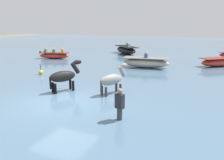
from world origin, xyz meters
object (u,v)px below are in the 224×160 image
Objects in this scene: person_wading_mid at (120,108)px; boat_far_offshore at (218,62)px; horse_lead_black at (64,77)px; horse_trailing_grey at (112,80)px; channel_buoy at (41,72)px; boat_mid_channel at (54,55)px; boat_mid_outer at (126,50)px; boat_distant_east at (146,62)px.

boat_far_offshore is at bearing 75.76° from person_wading_mid.
horse_lead_black is 1.05× the size of horse_trailing_grey.
horse_lead_black is 2.55m from horse_trailing_grey.
channel_buoy is (-6.39, 2.18, -0.53)m from horse_trailing_grey.
horse_lead_black reaches higher than boat_mid_channel.
boat_mid_outer is (-9.87, 4.66, 0.09)m from boat_far_offshore.
boat_far_offshore is at bearing 7.26° from boat_mid_channel.
boat_mid_channel is 0.98× the size of boat_far_offshore.
boat_mid_outer is 2.47× the size of person_wading_mid.
boat_distant_east is 9.87m from boat_mid_channel.
boat_distant_east is 5.31× the size of channel_buoy.
boat_distant_east is at bearing 75.94° from horse_lead_black.
channel_buoy is at bearing 144.79° from horse_lead_black.
channel_buoy is (3.82, -6.54, -0.15)m from boat_mid_channel.
horse_lead_black is 4.61m from person_wading_mid.
channel_buoy is at bearing -59.69° from boat_mid_channel.
horse_trailing_grey is at bearing -18.79° from channel_buoy.
boat_far_offshore is 0.80× the size of boat_mid_outer.
boat_distant_east is at bearing 93.02° from horse_trailing_grey.
horse_trailing_grey reaches higher than boat_distant_east.
horse_lead_black is 0.53× the size of boat_distant_east.
person_wading_mid is at bearing -44.56° from boat_mid_channel.
boat_distant_east is 8.87m from boat_mid_outer.
boat_mid_channel is 0.79× the size of boat_mid_outer.
person_wading_mid is (11.75, -11.57, 0.12)m from boat_mid_channel.
horse_lead_black is 13.48m from boat_far_offshore.
horse_trailing_grey is (2.48, 0.59, -0.06)m from horse_lead_black.
boat_distant_east is 0.95× the size of boat_mid_outer.
boat_mid_outer reaches higher than person_wading_mid.
boat_far_offshore is at bearing 28.96° from boat_distant_east.
boat_distant_east is at bearing -6.03° from boat_mid_channel.
horse_lead_black is at bearing 150.53° from person_wading_mid.
boat_mid_outer is at bearing 120.58° from boat_distant_east.
horse_trailing_grey reaches higher than channel_buoy.
boat_distant_east is 2.34× the size of person_wading_mid.
boat_distant_east is at bearing -59.42° from boat_mid_outer.
boat_mid_outer is (5.30, 6.60, 0.12)m from boat_mid_channel.
channel_buoy is (-7.92, 5.03, -0.27)m from person_wading_mid.
boat_mid_outer is 19.27m from person_wading_mid.
horse_lead_black is 8.53m from boat_distant_east.
boat_distant_east reaches higher than boat_far_offshore.
boat_mid_channel is at bearing 173.97° from boat_distant_east.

